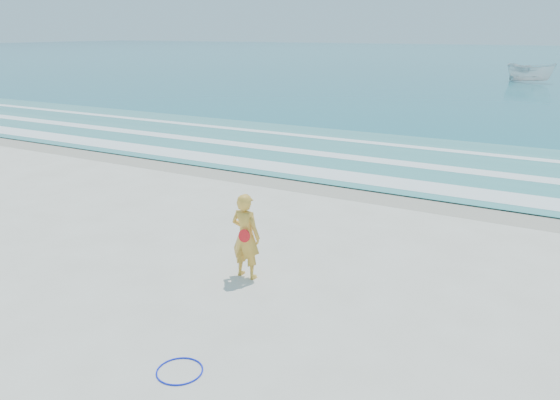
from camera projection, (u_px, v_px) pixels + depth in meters
The scene contains 10 objects.
ground at pixel (175, 302), 10.58m from camera, with size 400.00×400.00×0.00m, color silver.
wet_sand at pixel (351, 189), 18.08m from camera, with size 400.00×2.40×0.00m, color #B2A893.
ocean at pixel (553, 59), 98.07m from camera, with size 400.00×190.00×0.04m, color #19727F.
shallow at pixel (397, 158), 22.23m from camera, with size 400.00×10.00×0.01m, color #59B7AD.
foam_near at pixel (365, 179), 19.15m from camera, with size 400.00×1.40×0.01m, color white.
foam_mid at pixel (391, 162), 21.56m from camera, with size 400.00×0.90×0.01m, color white.
foam_far at pixel (415, 147), 24.31m from camera, with size 400.00×0.60×0.01m, color white.
hoop at pixel (180, 371), 8.42m from camera, with size 0.73×0.73×0.03m, color #0B1CCE.
boat at pixel (531, 72), 53.96m from camera, with size 1.91×5.06×1.96m, color silver.
woman at pixel (246, 236), 11.41m from camera, with size 0.69×0.47×1.85m.
Camera 1 is at (6.41, -7.31, 5.05)m, focal length 35.00 mm.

